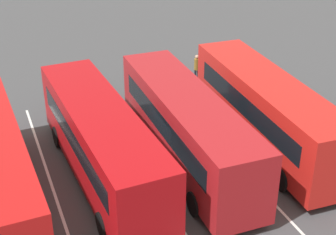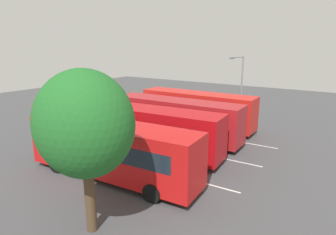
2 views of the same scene
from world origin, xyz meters
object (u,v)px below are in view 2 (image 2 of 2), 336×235
(pedestrian, at_px, (132,107))
(street_lamp, at_px, (240,85))
(bus_far_left, at_px, (197,108))
(bus_center_right, at_px, (148,129))
(bus_center_left, at_px, (176,118))
(depot_tree, at_px, (85,125))
(bus_far_right, at_px, (111,148))

(pedestrian, relative_size, street_lamp, 0.27)
(bus_far_left, height_order, pedestrian, bus_far_left)
(bus_far_left, xyz_separation_m, bus_center_right, (-0.31, 7.88, 0.00))
(bus_center_left, bearing_deg, bus_center_right, 88.30)
(bus_center_right, bearing_deg, depot_tree, 107.59)
(depot_tree, bearing_deg, street_lamp, -87.15)
(depot_tree, bearing_deg, bus_far_left, -76.89)
(bus_center_left, xyz_separation_m, street_lamp, (-2.49, -7.79, 2.03))
(bus_center_left, bearing_deg, bus_far_right, 92.96)
(bus_center_left, xyz_separation_m, pedestrian, (8.02, -3.75, -0.77))
(bus_center_left, relative_size, bus_far_right, 0.99)
(bus_far_right, height_order, pedestrian, bus_far_right)
(pedestrian, height_order, street_lamp, street_lamp)
(bus_far_right, relative_size, street_lamp, 1.68)
(bus_far_left, bearing_deg, pedestrian, 2.18)
(pedestrian, relative_size, depot_tree, 0.26)
(bus_far_left, xyz_separation_m, pedestrian, (7.72, 0.35, -0.77))
(bus_center_left, relative_size, street_lamp, 1.67)
(bus_center_left, relative_size, pedestrian, 6.20)
(bus_far_left, relative_size, street_lamp, 1.66)
(bus_far_left, bearing_deg, street_lamp, -127.41)
(bus_far_right, distance_m, pedestrian, 14.73)
(bus_center_left, distance_m, depot_tree, 12.95)
(bus_center_right, distance_m, bus_far_right, 4.39)
(bus_far_right, bearing_deg, depot_tree, 120.51)
(bus_far_left, height_order, depot_tree, depot_tree)
(street_lamp, bearing_deg, pedestrian, -54.67)
(bus_far_right, xyz_separation_m, depot_tree, (-2.81, 4.02, 2.82))
(bus_far_left, distance_m, street_lamp, 5.05)
(bus_center_left, height_order, bus_center_right, same)
(bus_far_left, distance_m, pedestrian, 7.76)
(bus_far_right, distance_m, depot_tree, 5.66)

